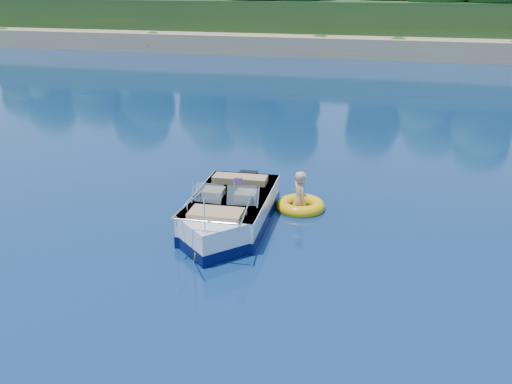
# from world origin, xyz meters

# --- Properties ---
(ground) EXTENTS (160.00, 160.00, 0.00)m
(ground) POSITION_xyz_m (0.00, 0.00, 0.00)
(ground) COLOR #091F41
(ground) RESTS_ON ground
(shoreline) EXTENTS (170.00, 59.00, 6.00)m
(shoreline) POSITION_xyz_m (0.00, 63.77, 0.98)
(shoreline) COLOR #8F7353
(shoreline) RESTS_ON ground
(motorboat) EXTENTS (2.02, 5.10, 1.70)m
(motorboat) POSITION_xyz_m (-2.65, 2.05, 0.33)
(motorboat) COLOR white
(motorboat) RESTS_ON ground
(tow_tube) EXTENTS (1.37, 1.37, 0.34)m
(tow_tube) POSITION_xyz_m (-1.20, 3.69, 0.09)
(tow_tube) COLOR yellow
(tow_tube) RESTS_ON ground
(boy) EXTENTS (0.83, 0.96, 1.75)m
(boy) POSITION_xyz_m (-1.24, 3.64, 0.00)
(boy) COLOR #E0A475
(boy) RESTS_ON ground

